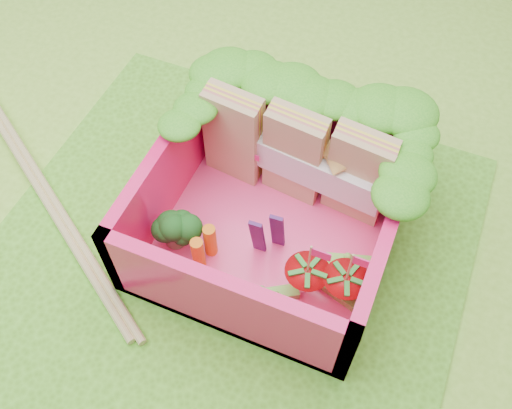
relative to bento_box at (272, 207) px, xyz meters
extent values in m
plane|color=#7BBA34|center=(-0.18, -0.25, -0.31)|extent=(14.00, 14.00, 0.00)
cube|color=#529F23|center=(-0.18, -0.25, -0.29)|extent=(2.60, 2.60, 0.03)
cube|color=#FF4184|center=(0.00, 0.00, -0.25)|extent=(1.30, 1.30, 0.05)
cube|color=#F7145E|center=(0.00, 0.61, 0.00)|extent=(1.30, 0.07, 0.55)
cube|color=#F7145E|center=(0.00, -0.61, 0.00)|extent=(1.30, 0.07, 0.55)
cube|color=#F7145E|center=(-0.62, 0.00, 0.00)|extent=(0.07, 1.30, 0.55)
cube|color=#F7145E|center=(0.61, 0.00, 0.00)|extent=(0.07, 1.30, 0.55)
ellipsoid|color=#2D901A|center=(-0.50, 0.58, 0.33)|extent=(0.30, 0.30, 0.11)
ellipsoid|color=#2D901A|center=(-0.38, 0.58, 0.33)|extent=(0.30, 0.30, 0.11)
ellipsoid|color=#2D901A|center=(-0.25, 0.58, 0.33)|extent=(0.30, 0.30, 0.11)
ellipsoid|color=#2D901A|center=(-0.12, 0.58, 0.33)|extent=(0.30, 0.30, 0.11)
ellipsoid|color=#2D901A|center=(0.00, 0.58, 0.33)|extent=(0.30, 0.30, 0.11)
ellipsoid|color=#2D901A|center=(0.13, 0.58, 0.33)|extent=(0.30, 0.30, 0.11)
ellipsoid|color=#2D901A|center=(0.25, 0.58, 0.33)|extent=(0.30, 0.30, 0.11)
ellipsoid|color=#2D901A|center=(0.38, 0.58, 0.33)|extent=(0.30, 0.30, 0.11)
ellipsoid|color=#2D901A|center=(0.50, 0.58, 0.33)|extent=(0.30, 0.30, 0.11)
ellipsoid|color=#2D901A|center=(-0.58, 0.10, 0.33)|extent=(0.27, 0.27, 0.10)
ellipsoid|color=#2D901A|center=(-0.58, 0.24, 0.33)|extent=(0.27, 0.27, 0.10)
ellipsoid|color=#2D901A|center=(-0.58, 0.38, 0.33)|extent=(0.27, 0.27, 0.10)
ellipsoid|color=#2D901A|center=(-0.58, 0.52, 0.33)|extent=(0.27, 0.27, 0.10)
ellipsoid|color=#2D901A|center=(0.58, 0.10, 0.33)|extent=(0.27, 0.27, 0.10)
ellipsoid|color=#2D901A|center=(0.58, 0.24, 0.33)|extent=(0.27, 0.27, 0.10)
ellipsoid|color=#2D901A|center=(0.58, 0.38, 0.33)|extent=(0.27, 0.27, 0.10)
ellipsoid|color=#2D901A|center=(0.58, 0.52, 0.33)|extent=(0.27, 0.27, 0.10)
cube|color=tan|center=(-0.37, 0.33, 0.07)|extent=(0.35, 0.19, 0.60)
cube|color=tan|center=(0.00, 0.33, 0.07)|extent=(0.35, 0.19, 0.60)
cube|color=tan|center=(0.37, 0.33, 0.07)|extent=(0.35, 0.19, 0.60)
cube|color=white|center=(0.00, 0.33, 0.04)|extent=(1.09, 0.29, 0.20)
cylinder|color=#62AD54|center=(-0.46, -0.27, -0.16)|extent=(0.12, 0.12, 0.14)
ellipsoid|color=#124318|center=(-0.46, -0.27, -0.03)|extent=(0.35, 0.35, 0.12)
cylinder|color=orange|center=(-0.27, -0.36, -0.11)|extent=(0.07, 0.07, 0.24)
cylinder|color=orange|center=(-0.25, -0.26, -0.11)|extent=(0.07, 0.07, 0.23)
cube|color=#47164F|center=(-0.01, -0.18, -0.04)|extent=(0.07, 0.02, 0.38)
cube|color=#47164F|center=(0.08, -0.11, -0.04)|extent=(0.07, 0.02, 0.38)
cone|color=red|center=(0.31, -0.29, -0.11)|extent=(0.23, 0.23, 0.23)
cylinder|color=tan|center=(0.31, -0.29, 0.13)|extent=(0.01, 0.01, 0.24)
cube|color=#E42678|center=(0.36, -0.29, 0.21)|extent=(0.10, 0.01, 0.06)
cone|color=red|center=(0.50, -0.26, -0.11)|extent=(0.23, 0.23, 0.23)
cylinder|color=tan|center=(0.50, -0.26, 0.13)|extent=(0.01, 0.01, 0.24)
cube|color=#E42678|center=(0.55, -0.26, 0.21)|extent=(0.10, 0.01, 0.06)
cube|color=#6CC63E|center=(0.50, -0.03, -0.20)|extent=(0.33, 0.16, 0.05)
cube|color=#6CC63E|center=(0.50, -0.25, -0.20)|extent=(0.33, 0.16, 0.05)
cube|color=#6CC63E|center=(0.15, -0.40, -0.20)|extent=(0.31, 0.23, 0.05)
cube|color=tan|center=(-1.33, -0.31, -0.25)|extent=(1.88, 1.19, 0.05)
cube|color=tan|center=(-1.28, -0.29, -0.25)|extent=(1.88, 1.19, 0.05)
camera|label=1|loc=(0.58, -1.61, 2.54)|focal=40.00mm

